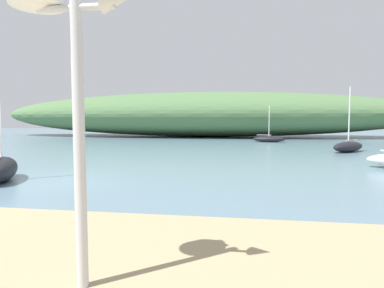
{
  "coord_description": "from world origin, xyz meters",
  "views": [
    {
      "loc": [
        6.28,
        -9.2,
        1.94
      ],
      "look_at": [
        4.08,
        5.21,
        0.86
      ],
      "focal_mm": 30.31,
      "sensor_mm": 36.0,
      "label": 1
    }
  ],
  "objects_px": {
    "mast_structure": "(51,19)",
    "sailboat_off_point": "(348,146)",
    "sailboat_centre_water": "(269,139)",
    "sailboat_outer_mooring": "(2,169)"
  },
  "relations": [
    {
      "from": "mast_structure",
      "to": "sailboat_off_point",
      "type": "relative_size",
      "value": 0.84
    },
    {
      "from": "mast_structure",
      "to": "sailboat_off_point",
      "type": "bearing_deg",
      "value": 64.83
    },
    {
      "from": "sailboat_off_point",
      "to": "sailboat_outer_mooring",
      "type": "bearing_deg",
      "value": -140.28
    },
    {
      "from": "sailboat_off_point",
      "to": "sailboat_centre_water",
      "type": "bearing_deg",
      "value": 115.59
    },
    {
      "from": "mast_structure",
      "to": "sailboat_centre_water",
      "type": "distance_m",
      "value": 26.58
    },
    {
      "from": "sailboat_off_point",
      "to": "sailboat_centre_water",
      "type": "xyz_separation_m",
      "value": [
        -4.02,
        8.39,
        -0.07
      ]
    },
    {
      "from": "mast_structure",
      "to": "sailboat_centre_water",
      "type": "bearing_deg",
      "value": 80.64
    },
    {
      "from": "sailboat_outer_mooring",
      "to": "sailboat_centre_water",
      "type": "relative_size",
      "value": 1.01
    },
    {
      "from": "sailboat_outer_mooring",
      "to": "sailboat_off_point",
      "type": "bearing_deg",
      "value": 39.72
    },
    {
      "from": "sailboat_off_point",
      "to": "sailboat_centre_water",
      "type": "distance_m",
      "value": 9.3
    }
  ]
}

